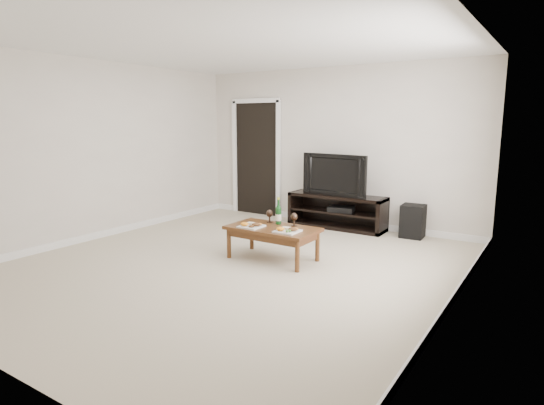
{
  "coord_description": "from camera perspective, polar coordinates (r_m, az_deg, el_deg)",
  "views": [
    {
      "loc": [
        3.27,
        -4.18,
        1.73
      ],
      "look_at": [
        0.16,
        0.62,
        0.7
      ],
      "focal_mm": 30.0,
      "sensor_mm": 36.0,
      "label": 1
    }
  ],
  "objects": [
    {
      "name": "coffee_table",
      "position": [
        5.74,
        0.08,
        -5.15
      ],
      "size": [
        1.14,
        0.63,
        0.42
      ],
      "primitive_type": "cube",
      "rotation": [
        0.0,
        0.0,
        -0.01
      ],
      "color": "#513316",
      "rests_on": "ground"
    },
    {
      "name": "av_receiver",
      "position": [
        7.44,
        8.69,
        -0.8
      ],
      "size": [
        0.45,
        0.38,
        0.08
      ],
      "primitive_type": "cube",
      "rotation": [
        0.0,
        0.0,
        0.21
      ],
      "color": "black",
      "rests_on": "media_console"
    },
    {
      "name": "goblet_right",
      "position": [
        5.74,
        2.79,
        -2.14
      ],
      "size": [
        0.09,
        0.09,
        0.17
      ],
      "primitive_type": null,
      "color": "#35261D",
      "rests_on": "coffee_table"
    },
    {
      "name": "floor",
      "position": [
        5.59,
        -4.91,
        -7.88
      ],
      "size": [
        5.5,
        5.5,
        0.0
      ],
      "primitive_type": "plane",
      "color": "beige",
      "rests_on": "ground"
    },
    {
      "name": "ceiling",
      "position": [
        5.38,
        -5.37,
        19.67
      ],
      "size": [
        5.0,
        5.5,
        0.04
      ],
      "primitive_type": "cube",
      "color": "white",
      "rests_on": "back_wall"
    },
    {
      "name": "plate_left",
      "position": [
        5.69,
        -2.61,
        -2.76
      ],
      "size": [
        0.27,
        0.27,
        0.07
      ],
      "primitive_type": "cube",
      "color": "white",
      "rests_on": "coffee_table"
    },
    {
      "name": "wine_bottle",
      "position": [
        5.83,
        0.81,
        -1.03
      ],
      "size": [
        0.07,
        0.07,
        0.35
      ],
      "primitive_type": "cylinder",
      "color": "#103C15",
      "rests_on": "coffee_table"
    },
    {
      "name": "subwoofer",
      "position": [
        7.14,
        17.25,
        -2.24
      ],
      "size": [
        0.35,
        0.35,
        0.5
      ],
      "primitive_type": "cube",
      "rotation": [
        0.0,
        0.0,
        0.05
      ],
      "color": "black",
      "rests_on": "ground"
    },
    {
      "name": "television",
      "position": [
        7.39,
        8.24,
        3.52
      ],
      "size": [
        1.16,
        0.3,
        0.66
      ],
      "primitive_type": "imported",
      "rotation": [
        0.0,
        0.0,
        -0.13
      ],
      "color": "black",
      "rests_on": "media_console"
    },
    {
      "name": "back_wall",
      "position": [
        7.7,
        7.76,
        6.92
      ],
      "size": [
        5.0,
        0.04,
        2.6
      ],
      "primitive_type": "cube",
      "color": "silver",
      "rests_on": "ground"
    },
    {
      "name": "plate_right",
      "position": [
        5.44,
        1.95,
        -3.36
      ],
      "size": [
        0.27,
        0.27,
        0.07
      ],
      "primitive_type": "cube",
      "color": "white",
      "rests_on": "coffee_table"
    },
    {
      "name": "media_console",
      "position": [
        7.49,
        8.13,
        -1.1
      ],
      "size": [
        1.6,
        0.45,
        0.55
      ],
      "primitive_type": "cube",
      "color": "black",
      "rests_on": "ground"
    },
    {
      "name": "goblet_left",
      "position": [
        5.93,
        -0.3,
        -1.71
      ],
      "size": [
        0.09,
        0.09,
        0.17
      ],
      "primitive_type": null,
      "color": "#35261D",
      "rests_on": "coffee_table"
    },
    {
      "name": "doorway",
      "position": [
        8.46,
        -1.96,
        5.43
      ],
      "size": [
        0.9,
        0.02,
        2.05
      ],
      "primitive_type": "cube",
      "color": "black",
      "rests_on": "ground"
    }
  ]
}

